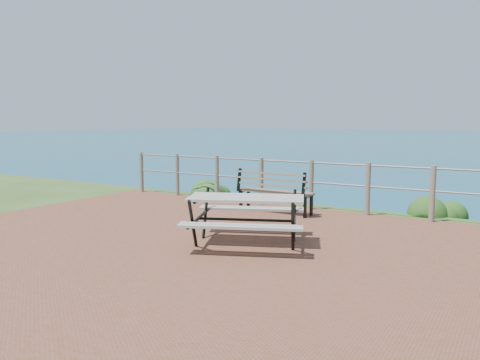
# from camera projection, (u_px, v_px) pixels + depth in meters

# --- Properties ---
(ground) EXTENTS (10.00, 7.00, 0.12)m
(ground) POSITION_uv_depth(u_px,v_px,m) (219.00, 248.00, 6.66)
(ground) COLOR brown
(ground) RESTS_ON ground
(safety_railing) EXTENTS (9.40, 0.10, 1.00)m
(safety_railing) POSITION_uv_depth(u_px,v_px,m) (311.00, 182.00, 9.43)
(safety_railing) COLOR #6B5B4C
(safety_railing) RESTS_ON ground
(picnic_table) EXTENTS (1.78, 1.33, 0.70)m
(picnic_table) POSITION_uv_depth(u_px,v_px,m) (246.00, 215.00, 6.76)
(picnic_table) COLOR gray
(picnic_table) RESTS_ON ground
(park_bench) EXTENTS (1.52, 0.41, 0.85)m
(park_bench) POSITION_uv_depth(u_px,v_px,m) (275.00, 185.00, 9.06)
(park_bench) COLOR brown
(park_bench) RESTS_ON ground
(shrub_lip_west) EXTENTS (0.86, 0.86, 0.64)m
(shrub_lip_west) POSITION_uv_depth(u_px,v_px,m) (208.00, 194.00, 11.58)
(shrub_lip_west) COLOR #26511E
(shrub_lip_west) RESTS_ON ground
(shrub_lip_east) EXTENTS (0.79, 0.79, 0.54)m
(shrub_lip_east) POSITION_uv_depth(u_px,v_px,m) (438.00, 214.00, 9.13)
(shrub_lip_east) COLOR #1E4816
(shrub_lip_east) RESTS_ON ground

